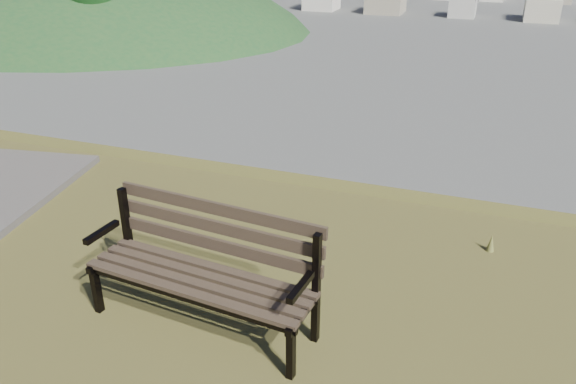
% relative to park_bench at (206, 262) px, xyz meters
% --- Properties ---
extents(park_bench, '(1.89, 0.76, 0.97)m').
position_rel_park_bench_xyz_m(park_bench, '(0.00, 0.00, 0.00)').
color(park_bench, '#443627').
rests_on(park_bench, hilltop_mesa).
extents(green_wooded_hill, '(162.65, 130.12, 81.32)m').
position_rel_park_bench_xyz_m(green_wooded_hill, '(-116.92, 138.16, -25.43)').
color(green_wooded_hill, '#18411E').
rests_on(green_wooded_hill, ground).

